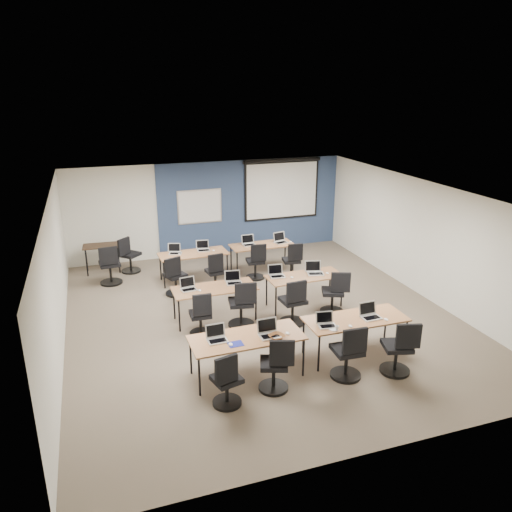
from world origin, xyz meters
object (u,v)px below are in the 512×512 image
object	(u,v)px
laptop_9	(203,248)
spare_chair_a	(129,258)
laptop_4	(188,287)
task_chair_9	(215,274)
laptop_2	(326,323)
laptop_6	(277,274)
laptop_7	(314,271)
task_chair_7	(334,296)
training_table_mid_left	(214,290)
laptop_10	(249,242)
training_table_back_left	(193,255)
laptop_5	(234,280)
training_table_mid_right	(305,278)
spare_chair_b	(110,268)
task_chair_2	(348,356)
task_chair_8	(175,279)
task_chair_11	(292,263)
laptop_0	(217,337)
task_chair_0	(227,384)
task_chair_10	(256,264)
laptop_8	(175,251)
utility_table	(101,248)
task_chair_1	(276,369)
training_table_back_right	(262,246)
task_chair_3	(399,352)
whiteboard	(200,207)
task_chair_4	(201,318)
training_table_front_left	(247,339)
task_chair_6	(293,306)
laptop_3	(370,314)
task_chair_5	(242,308)
projector_screen	(282,186)
laptop_1	(269,332)
training_table_front_right	(355,320)

from	to	relation	value
laptop_9	spare_chair_a	world-z (taller)	spare_chair_a
laptop_4	task_chair_9	xyz separation A→B (m)	(0.95, 1.51, -0.40)
laptop_2	laptop_6	xyz separation A→B (m)	(0.03, 2.51, 0.00)
laptop_6	laptop_7	size ratio (longest dim) A/B	0.91
laptop_7	task_chair_7	bearing A→B (deg)	-57.74
training_table_mid_left	laptop_10	distance (m)	3.03
training_table_back_left	laptop_5	world-z (taller)	laptop_5
laptop_6	spare_chair_a	bearing A→B (deg)	139.14
training_table_mid_right	spare_chair_b	bearing A→B (deg)	144.83
task_chair_2	laptop_6	xyz separation A→B (m)	(-0.11, 3.11, 0.37)
training_table_mid_right	laptop_10	xyz separation A→B (m)	(-0.49, 2.55, 0.11)
task_chair_2	task_chair_8	world-z (taller)	task_chair_2
task_chair_11	laptop_0	bearing A→B (deg)	-119.56
training_table_back_left	laptop_2	size ratio (longest dim) A/B	5.60
task_chair_8	laptop_9	xyz separation A→B (m)	(0.91, 0.95, 0.39)
task_chair_0	task_chair_10	bearing A→B (deg)	51.75
laptop_8	utility_table	xyz separation A→B (m)	(-1.74, 1.23, -0.13)
training_table_mid_left	task_chair_11	size ratio (longest dim) A/B	1.83
task_chair_1	laptop_4	size ratio (longest dim) A/B	3.07
training_table_mid_right	laptop_6	distance (m)	0.64
training_table_mid_left	task_chair_1	xyz separation A→B (m)	(0.29, -2.86, -0.28)
task_chair_1	training_table_back_right	bearing A→B (deg)	91.70
training_table_mid_left	task_chair_3	world-z (taller)	task_chair_3
utility_table	task_chair_3	bearing A→B (deg)	-52.28
training_table_mid_right	task_chair_8	xyz separation A→B (m)	(-2.64, 1.54, -0.28)
whiteboard	task_chair_8	world-z (taller)	whiteboard
task_chair_4	task_chair_11	xyz separation A→B (m)	(2.93, 2.35, 0.00)
training_table_mid_right	task_chair_4	bearing A→B (deg)	-166.64
task_chair_10	training_table_front_left	bearing A→B (deg)	-104.71
training_table_back_left	task_chair_4	distance (m)	3.03
task_chair_6	task_chair_10	distance (m)	2.68
training_table_back_right	laptop_8	distance (m)	2.32
laptop_3	laptop_6	xyz separation A→B (m)	(-0.88, 2.46, -0.00)
whiteboard	task_chair_0	bearing A→B (deg)	-99.68
laptop_6	laptop_8	bearing A→B (deg)	136.21
training_table_mid_left	training_table_back_right	bearing A→B (deg)	51.61
task_chair_5	laptop_9	xyz separation A→B (m)	(-0.11, 3.01, 0.37)
laptop_9	task_chair_8	bearing A→B (deg)	-124.60
utility_table	projector_screen	bearing A→B (deg)	9.23
task_chair_10	spare_chair_b	size ratio (longest dim) A/B	0.95
training_table_mid_left	laptop_1	distance (m)	2.35
utility_table	training_table_front_left	bearing A→B (deg)	-67.00
laptop_5	laptop_9	world-z (taller)	laptop_5
laptop_0	laptop_3	distance (m)	2.86
training_table_front_right	task_chair_8	world-z (taller)	task_chair_8
spare_chair_b	laptop_4	bearing A→B (deg)	-66.46
task_chair_5	task_chair_7	xyz separation A→B (m)	(2.08, -0.03, -0.01)
task_chair_0	task_chair_4	distance (m)	2.39
task_chair_4	task_chair_2	bearing A→B (deg)	-46.29
task_chair_6	laptop_7	bearing A→B (deg)	39.79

